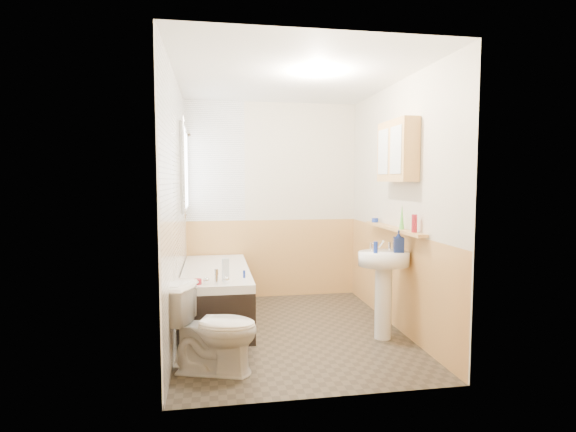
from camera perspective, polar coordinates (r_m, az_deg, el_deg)
The scene contains 26 objects.
floor at distance 4.65m, azimuth 0.32°, elevation -14.41°, with size 2.80×2.80×0.00m, color #2F2921.
ceiling at distance 4.51m, azimuth 0.33°, elevation 17.21°, with size 2.80×2.80×0.00m, color white.
wall_back at distance 5.80m, azimuth -2.07°, elevation 1.96°, with size 2.20×0.02×2.50m, color beige.
wall_front at distance 3.03m, azimuth 4.90°, elevation -0.44°, with size 2.20×0.02×2.50m, color beige.
wall_left at distance 4.36m, azimuth -14.21°, elevation 0.96°, with size 0.02×2.80×2.50m, color beige.
wall_right at distance 4.73m, azimuth 13.71°, elevation 1.24°, with size 0.02×2.80×2.50m, color beige.
wainscot_right at distance 4.82m, azimuth 13.29°, elevation -7.70°, with size 0.01×2.80×1.00m, color tan.
wainscot_front at distance 3.21m, azimuth 4.70°, elevation -13.88°, with size 2.20×0.01×1.00m, color tan.
wainscot_back at distance 5.86m, azimuth -2.02°, elevation -5.39°, with size 2.20×0.01×1.00m, color tan.
tile_cladding_left at distance 4.36m, azimuth -13.93°, elevation 0.97°, with size 0.01×2.80×2.50m, color white.
tile_return_back at distance 5.73m, azimuth -9.32°, elevation 6.88°, with size 0.75×0.01×1.50m, color white.
window at distance 5.30m, azimuth -12.96°, elevation 5.93°, with size 0.03×0.79×0.99m.
bathtub at distance 4.99m, azimuth -9.11°, elevation -9.61°, with size 0.70×1.71×0.71m.
shower_riser at distance 4.88m, azimuth -12.95°, elevation 7.13°, with size 0.10×0.07×1.09m.
toilet at distance 3.69m, azimuth -9.42°, elevation -13.92°, with size 0.40×0.71×0.70m, color white.
sink at distance 4.40m, azimuth 12.04°, elevation -7.56°, with size 0.49×0.39×0.95m.
pine_shelf at distance 4.65m, azimuth 13.22°, elevation -1.55°, with size 0.10×1.31×0.03m, color tan.
medicine_cabinet at distance 4.51m, azimuth 13.67°, elevation 8.01°, with size 0.17×0.65×0.59m.
foam_can at distance 4.21m, azimuth 15.75°, elevation -0.91°, with size 0.05×0.05×0.16m, color maroon.
green_bottle at distance 4.45m, azimuth 14.26°, elevation -0.09°, with size 0.05×0.05×0.24m, color #59C647.
black_jar at distance 5.12m, azimuth 10.99°, elevation -0.52°, with size 0.07×0.07×0.05m, color #19339E.
soap_bottle at distance 4.36m, azimuth 13.85°, elevation -3.86°, with size 0.09×0.21×0.10m, color navy.
clear_bottle at distance 4.26m, azimuth 11.06°, elevation -3.93°, with size 0.04×0.04×0.11m, color #19339E.
blue_gel at distance 4.28m, azimuth -7.93°, elevation -6.78°, with size 0.06×0.04×0.22m, color silver.
cream_jar at distance 4.21m, azimuth -11.43°, elevation -8.18°, with size 0.08×0.08×0.05m, color maroon.
orange_bottle at distance 4.42m, azimuth -5.59°, elevation -7.35°, with size 0.02×0.02×0.07m, color #19339E.
Camera 1 is at (-0.75, -4.33, 1.51)m, focal length 28.00 mm.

